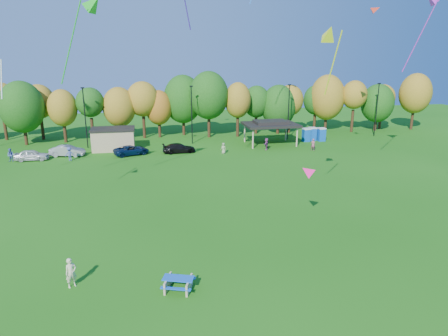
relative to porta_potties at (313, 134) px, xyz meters
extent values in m
plane|color=#19600F|center=(-21.75, -38.05, -1.10)|extent=(160.00, 160.00, 0.00)
cylinder|color=black|center=(-49.78, 10.87, 0.96)|extent=(0.50, 0.50, 4.12)
ellipsoid|color=olive|center=(-49.78, 10.87, 5.76)|extent=(4.78, 4.78, 5.18)
cylinder|color=black|center=(-45.50, 6.14, 0.68)|extent=(0.50, 0.50, 3.56)
ellipsoid|color=#144C0F|center=(-45.50, 6.14, 4.84)|extent=(6.62, 6.62, 8.00)
cylinder|color=black|center=(-43.88, 10.20, 0.80)|extent=(0.50, 0.50, 3.79)
ellipsoid|color=olive|center=(-43.88, 10.20, 5.22)|extent=(4.94, 4.94, 5.58)
cylinder|color=black|center=(-39.76, 6.96, 0.57)|extent=(0.50, 0.50, 3.34)
ellipsoid|color=olive|center=(-39.76, 6.96, 4.47)|extent=(4.61, 4.61, 5.88)
cylinder|color=black|center=(-35.47, 6.79, 0.81)|extent=(0.50, 0.50, 3.82)
ellipsoid|color=#144C0F|center=(-35.47, 6.79, 5.26)|extent=(4.43, 4.43, 4.73)
cylinder|color=black|center=(-31.05, 7.44, 0.53)|extent=(0.50, 0.50, 3.25)
ellipsoid|color=olive|center=(-31.05, 7.44, 4.32)|extent=(5.33, 5.33, 6.53)
cylinder|color=black|center=(-27.20, 8.02, 0.88)|extent=(0.50, 0.50, 3.96)
ellipsoid|color=olive|center=(-27.20, 8.02, 5.51)|extent=(5.31, 5.31, 5.82)
cylinder|color=black|center=(-24.60, 8.29, 0.43)|extent=(0.50, 0.50, 3.05)
ellipsoid|color=#995914|center=(-24.60, 8.29, 3.98)|extent=(4.54, 4.54, 5.87)
cylinder|color=black|center=(-20.33, 9.47, 0.79)|extent=(0.50, 0.50, 3.77)
ellipsoid|color=#144C0F|center=(-20.33, 9.47, 5.19)|extent=(6.69, 6.69, 8.35)
cylinder|color=black|center=(-16.29, 6.48, 1.04)|extent=(0.50, 0.50, 4.28)
ellipsoid|color=#144C0F|center=(-16.29, 6.48, 6.04)|extent=(6.64, 6.64, 8.01)
cylinder|color=black|center=(-11.33, 6.16, 0.78)|extent=(0.50, 0.50, 3.76)
ellipsoid|color=olive|center=(-11.33, 6.16, 5.17)|extent=(4.49, 4.49, 6.02)
cylinder|color=black|center=(-7.46, 8.20, 0.62)|extent=(0.50, 0.50, 3.43)
ellipsoid|color=#144C0F|center=(-7.46, 8.20, 4.62)|extent=(4.77, 4.77, 5.63)
cylinder|color=black|center=(-3.64, 7.34, 0.38)|extent=(0.50, 0.50, 2.95)
ellipsoid|color=#144C0F|center=(-3.64, 7.34, 3.83)|extent=(6.14, 6.14, 7.54)
cylinder|color=black|center=(-1.36, 7.81, 0.66)|extent=(0.50, 0.50, 3.52)
ellipsoid|color=olive|center=(-1.36, 7.81, 4.77)|extent=(4.78, 4.78, 5.53)
cylinder|color=black|center=(4.31, 9.46, 0.60)|extent=(0.50, 0.50, 3.39)
ellipsoid|color=#144C0F|center=(4.31, 9.46, 4.55)|extent=(4.54, 4.54, 5.46)
cylinder|color=black|center=(5.95, 8.18, 0.76)|extent=(0.50, 0.50, 3.72)
ellipsoid|color=olive|center=(5.95, 8.18, 5.10)|extent=(6.32, 6.32, 8.24)
cylinder|color=black|center=(10.24, 6.22, 0.93)|extent=(0.50, 0.50, 4.06)
ellipsoid|color=olive|center=(10.24, 6.22, 5.67)|extent=(4.50, 4.50, 5.13)
cylinder|color=black|center=(15.32, 6.75, 0.43)|extent=(0.50, 0.50, 3.05)
ellipsoid|color=#144C0F|center=(15.32, 6.75, 3.99)|extent=(5.97, 5.97, 7.05)
cylinder|color=black|center=(17.24, 8.30, 0.68)|extent=(0.50, 0.50, 3.55)
ellipsoid|color=olive|center=(17.24, 8.30, 4.83)|extent=(4.60, 4.60, 4.99)
cylinder|color=black|center=(22.76, 6.46, 0.94)|extent=(0.50, 0.50, 4.07)
ellipsoid|color=olive|center=(22.76, 6.46, 5.68)|extent=(5.83, 5.83, 7.42)
cylinder|color=black|center=(-35.75, 1.95, 3.40)|extent=(0.16, 0.16, 9.00)
cube|color=black|center=(-35.75, 1.95, 7.90)|extent=(0.50, 0.25, 0.18)
cylinder|color=black|center=(-19.75, 1.95, 3.40)|extent=(0.16, 0.16, 9.00)
cube|color=black|center=(-19.75, 1.95, 7.90)|extent=(0.50, 0.25, 0.18)
cylinder|color=black|center=(-3.75, 1.95, 3.40)|extent=(0.16, 0.16, 9.00)
cube|color=black|center=(-3.75, 1.95, 7.90)|extent=(0.50, 0.25, 0.18)
cylinder|color=black|center=(12.25, 1.95, 3.40)|extent=(0.16, 0.16, 9.00)
cube|color=black|center=(12.25, 1.95, 7.90)|extent=(0.50, 0.25, 0.18)
cube|color=tan|center=(-31.75, -0.05, 0.40)|extent=(6.00, 4.00, 3.00)
cube|color=black|center=(-31.75, -0.05, 2.03)|extent=(6.30, 4.30, 0.25)
cylinder|color=tan|center=(-11.25, -3.55, 0.40)|extent=(0.24, 0.24, 3.00)
cylinder|color=tan|center=(-4.25, -3.55, 0.40)|extent=(0.24, 0.24, 3.00)
cylinder|color=tan|center=(-11.25, 1.45, 0.40)|extent=(0.24, 0.24, 3.00)
cylinder|color=tan|center=(-4.25, 1.45, 0.40)|extent=(0.24, 0.24, 3.00)
cube|color=black|center=(-7.75, -1.05, 2.05)|extent=(8.20, 6.20, 0.35)
cube|color=black|center=(-7.75, -1.05, 2.45)|extent=(5.00, 3.50, 0.45)
cube|color=#0D4DB3|center=(-1.30, -0.15, -0.10)|extent=(1.10, 1.10, 2.00)
cube|color=silver|center=(-1.30, -0.15, 0.99)|extent=(1.15, 1.15, 0.18)
cube|color=#0D4DB3|center=(0.00, 0.43, -0.10)|extent=(1.10, 1.10, 2.00)
cube|color=silver|center=(0.00, 0.43, 0.99)|extent=(1.15, 1.15, 0.18)
cube|color=#0D4DB3|center=(1.30, -0.28, -0.10)|extent=(1.10, 1.10, 2.00)
cube|color=silver|center=(1.30, -0.28, 0.99)|extent=(1.15, 1.15, 0.18)
cube|color=tan|center=(-26.23, -38.96, -0.73)|extent=(0.61, 1.43, 0.73)
cube|color=tan|center=(-24.99, -39.40, -0.73)|extent=(0.61, 1.43, 0.73)
cube|color=blue|center=(-25.61, -39.18, -0.33)|extent=(1.98, 1.33, 0.06)
cube|color=blue|center=(-25.82, -39.78, -0.65)|extent=(1.81, 0.85, 0.05)
cube|color=blue|center=(-25.40, -38.59, -0.65)|extent=(1.81, 0.85, 0.05)
imported|color=beige|center=(-31.90, -37.59, -0.16)|extent=(0.82, 0.74, 1.87)
imported|color=silver|center=(-42.12, -4.56, -0.36)|extent=(4.34, 1.78, 1.47)
imported|color=#96979B|center=(-37.85, -3.02, -0.33)|extent=(4.85, 2.36, 1.53)
imported|color=#0B1F42|center=(-29.11, -4.00, -0.42)|extent=(5.37, 3.76, 1.36)
imported|color=black|center=(-22.40, -4.00, -0.42)|extent=(4.81, 2.21, 1.36)
imported|color=#4B5FA6|center=(-44.63, -4.78, -0.20)|extent=(1.05, 0.93, 1.80)
imported|color=#445095|center=(-37.10, -5.74, -0.18)|extent=(1.34, 1.02, 1.84)
imported|color=#993F83|center=(-9.46, -4.65, -0.20)|extent=(1.20, 1.72, 1.79)
imported|color=#A64E64|center=(-2.91, -6.59, -0.19)|extent=(0.79, 0.70, 1.81)
imported|color=#97A772|center=(-16.22, -5.79, -0.31)|extent=(0.90, 0.90, 1.58)
cone|color=red|center=(2.75, -10.64, 18.12)|extent=(1.78, 1.64, 1.47)
cylinder|color=#401B99|center=(-22.87, -22.05, 16.60)|extent=(0.96, 1.23, 3.79)
cylinder|color=purple|center=(0.55, -23.02, 14.57)|extent=(2.64, 1.21, 7.55)
cylinder|color=white|center=(-37.31, -27.51, 10.74)|extent=(0.13, 1.12, 2.85)
cone|color=#E60C6E|center=(-15.09, -32.91, 3.90)|extent=(1.62, 1.56, 1.32)
cone|color=#D4E518|center=(-12.86, -30.30, 14.07)|extent=(1.56, 1.95, 1.77)
cylinder|color=#D4E518|center=(-13.04, -31.79, 11.82)|extent=(0.32, 1.80, 4.73)
cone|color=green|center=(-30.68, -23.65, 16.55)|extent=(2.50, 2.17, 2.09)
cylinder|color=green|center=(-32.66, -24.35, 13.40)|extent=(2.38, 0.93, 6.61)
camera|label=1|loc=(-27.08, -60.35, 12.39)|focal=32.00mm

